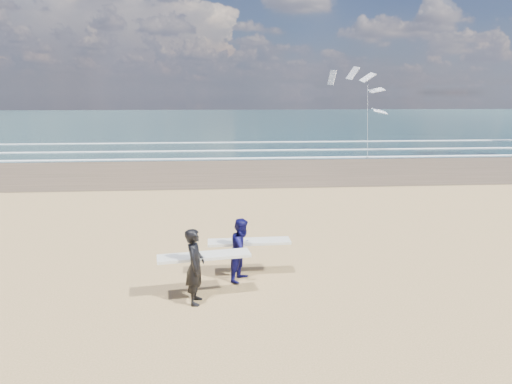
{
  "coord_description": "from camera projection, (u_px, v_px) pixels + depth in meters",
  "views": [
    {
      "loc": [
        1.11,
        -10.74,
        4.81
      ],
      "look_at": [
        2.45,
        6.0,
        1.15
      ],
      "focal_mm": 32.0,
      "sensor_mm": 36.0,
      "label": 1
    }
  ],
  "objects": [
    {
      "name": "ocean",
      "position": [
        323.0,
        120.0,
        83.08
      ],
      "size": [
        220.0,
        100.0,
        0.02
      ],
      "primitive_type": "cube",
      "color": "#1A3539",
      "rests_on": "ground"
    },
    {
      "name": "kite_1",
      "position": [
        368.0,
        103.0,
        36.04
      ],
      "size": [
        5.82,
        4.74,
        7.17
      ],
      "color": "slate",
      "rests_on": "ground"
    },
    {
      "name": "surfer_near",
      "position": [
        196.0,
        265.0,
        10.54
      ],
      "size": [
        2.25,
        1.12,
        1.8
      ],
      "color": "black",
      "rests_on": "ground"
    },
    {
      "name": "wet_sand_strip",
      "position": [
        503.0,
        166.0,
        30.49
      ],
      "size": [
        220.0,
        12.0,
        0.01
      ],
      "primitive_type": "cube",
      "color": "#4F3E2A",
      "rests_on": "ground"
    },
    {
      "name": "foam_breakers",
      "position": [
        434.0,
        148.0,
        40.32
      ],
      "size": [
        220.0,
        11.7,
        0.05
      ],
      "color": "white",
      "rests_on": "ground"
    },
    {
      "name": "surfer_far",
      "position": [
        243.0,
        249.0,
        11.85
      ],
      "size": [
        2.21,
        1.14,
        1.67
      ],
      "color": "#0E0D4A",
      "rests_on": "ground"
    }
  ]
}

